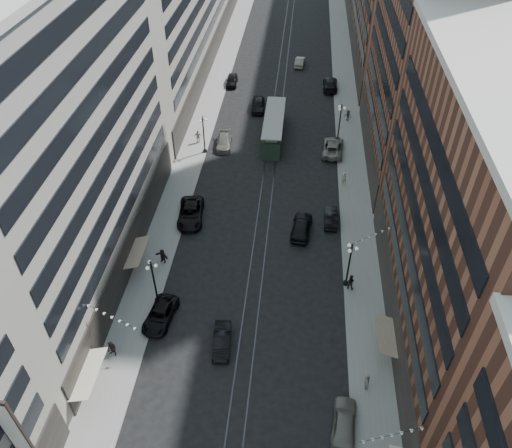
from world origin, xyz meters
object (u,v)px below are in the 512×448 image
at_px(lamppost_sw_far, 154,281).
at_px(lamppost_sw_mid, 204,133).
at_px(lamppost_se_mid, 340,121).
at_px(car_10, 331,217).
at_px(car_12, 330,84).
at_px(pedestrian_8, 344,178).
at_px(car_8, 224,142).
at_px(car_extra_0, 302,226).
at_px(pedestrian_5, 162,256).
at_px(car_11, 333,147).
at_px(pedestrian_9, 348,116).
at_px(lamppost_se_far, 349,263).
at_px(pedestrian_4, 367,382).
at_px(streetcar, 274,128).
at_px(car_9, 232,80).
at_px(car_14, 300,62).
at_px(car_4, 344,422).
at_px(pedestrian_6, 198,136).
at_px(car_7, 191,213).
at_px(car_5, 222,341).
at_px(car_13, 258,105).
at_px(pedestrian_2, 112,349).

bearing_deg(lamppost_sw_far, lamppost_sw_mid, 90.00).
bearing_deg(lamppost_se_mid, car_10, -94.30).
relative_size(car_12, pedestrian_8, 3.27).
xyz_separation_m(car_8, car_12, (15.20, 19.74, 0.12)).
xyz_separation_m(lamppost_sw_mid, car_extra_0, (13.70, -15.35, -2.21)).
xyz_separation_m(pedestrian_5, pedestrian_8, (19.52, 15.85, 0.02)).
relative_size(car_11, pedestrian_9, 3.52).
bearing_deg(lamppost_se_far, pedestrian_4, -84.25).
relative_size(lamppost_se_mid, streetcar, 0.45).
height_order(car_9, car_14, car_9).
bearing_deg(car_4, car_extra_0, -74.20).
height_order(car_9, pedestrian_6, pedestrian_6).
bearing_deg(lamppost_se_mid, car_extra_0, -103.01).
bearing_deg(lamppost_sw_far, car_12, 70.12).
xyz_separation_m(streetcar, car_7, (-8.40, -19.00, -0.73)).
bearing_deg(pedestrian_6, car_11, 168.86).
distance_m(car_8, car_14, 30.23).
bearing_deg(car_10, lamppost_sw_mid, -37.10).
height_order(car_5, car_8, car_8).
height_order(pedestrian_4, car_8, pedestrian_4).
xyz_separation_m(pedestrian_4, car_7, (-18.77, 20.43, -0.18)).
bearing_deg(lamppost_se_far, car_7, 153.37).
height_order(car_8, car_9, car_9).
bearing_deg(lamppost_sw_mid, lamppost_se_mid, 15.20).
distance_m(lamppost_sw_far, car_10, 22.02).
height_order(lamppost_sw_far, car_10, lamppost_sw_far).
bearing_deg(streetcar, car_13, 110.02).
distance_m(pedestrian_4, pedestrian_6, 42.49).
relative_size(pedestrian_4, pedestrian_6, 0.91).
bearing_deg(lamppost_se_mid, lamppost_sw_far, -119.90).
xyz_separation_m(car_10, car_11, (0.57, 15.04, 0.12)).
xyz_separation_m(lamppost_sw_far, car_4, (17.60, -11.14, -2.31)).
bearing_deg(pedestrian_2, lamppost_sw_mid, 107.33).
xyz_separation_m(lamppost_se_far, car_4, (-0.80, -15.14, -2.31)).
distance_m(car_11, pedestrian_8, 7.67).
distance_m(car_5, car_7, 18.34).
bearing_deg(streetcar, lamppost_sw_mid, -152.30).
relative_size(car_12, pedestrian_5, 3.34).
relative_size(car_12, car_13, 1.16).
bearing_deg(car_4, pedestrian_9, -86.76).
distance_m(streetcar, pedestrian_2, 39.98).
height_order(lamppost_sw_far, car_8, lamppost_sw_far).
height_order(car_5, pedestrian_9, pedestrian_9).
height_order(pedestrian_4, car_14, pedestrian_4).
relative_size(lamppost_se_mid, pedestrian_4, 3.20).
relative_size(car_8, car_extra_0, 0.95).
height_order(pedestrian_4, car_13, pedestrian_4).
bearing_deg(pedestrian_8, car_5, 49.71).
bearing_deg(car_14, car_5, 90.25).
bearing_deg(car_5, car_extra_0, 62.81).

